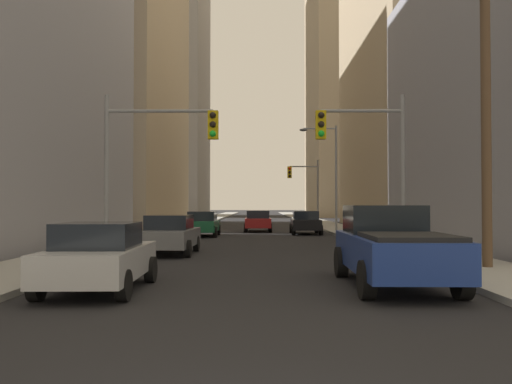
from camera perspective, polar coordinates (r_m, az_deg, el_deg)
name	(u,v)px	position (r m, az deg, el deg)	size (l,w,h in m)	color
sidewalk_left	(192,224)	(53.79, -6.66, -3.30)	(2.98, 160.00, 0.15)	#9E9E99
sidewalk_right	(323,224)	(53.75, 6.98, -3.30)	(2.98, 160.00, 0.15)	#9E9E99
pickup_truck_blue	(392,246)	(13.38, 13.91, -5.50)	(2.20, 5.43, 1.90)	navy
sedan_silver	(100,256)	(12.71, -15.93, -6.44)	(1.95, 4.25, 1.52)	#B7BABF
sedan_grey	(170,234)	(21.55, -8.93, -4.37)	(1.95, 4.25, 1.52)	slate
sedan_green	(203,224)	(33.55, -5.56, -3.29)	(1.95, 4.23, 1.52)	#195938
sedan_black	(306,222)	(36.18, 5.16, -3.15)	(1.95, 4.23, 1.52)	black
sedan_red	(258,221)	(39.38, 0.21, -3.01)	(1.95, 4.21, 1.52)	maroon
traffic_signal_near_left	(156,147)	(20.73, -10.39, 4.63)	(4.23, 0.44, 6.00)	gray
traffic_signal_near_right	(365,148)	(20.74, 11.27, 4.51)	(3.31, 0.44, 6.00)	gray
traffic_signal_far_right	(305,182)	(49.96, 5.10, 1.05)	(2.84, 0.44, 6.00)	gray
utility_pole_right	(486,100)	(17.26, 22.75, 8.81)	(2.20, 0.28, 9.31)	brown
street_lamp_right	(330,167)	(38.98, 7.69, 2.57)	(2.66, 0.32, 7.50)	gray
building_left_mid_office	(96,70)	(56.18, -16.25, 12.02)	(14.72, 24.21, 29.71)	tan
building_left_far_tower	(164,60)	(99.52, -9.48, 13.38)	(14.05, 21.75, 54.38)	gray
building_right_mid_block	(454,79)	(51.81, 19.83, 10.95)	(16.46, 24.09, 25.76)	tan
building_right_far_highrise	(386,7)	(100.78, 13.36, 18.15)	(25.66, 25.13, 70.97)	tan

